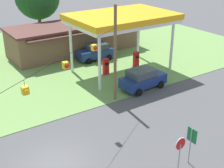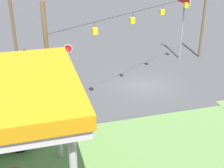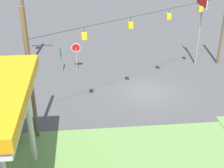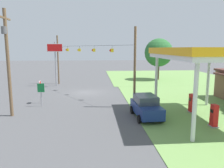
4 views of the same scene
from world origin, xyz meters
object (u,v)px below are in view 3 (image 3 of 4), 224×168
object	(u,v)px
stop_sign_roadside	(76,51)
utility_pole_main	(23,10)
stop_sign_overhead	(201,11)
route_sign	(61,54)

from	to	relation	value
stop_sign_roadside	utility_pole_main	world-z (taller)	utility_pole_main
stop_sign_overhead	stop_sign_roadside	bearing A→B (deg)	1.12
stop_sign_roadside	utility_pole_main	xyz separation A→B (m)	(4.42, -1.49, 3.34)
stop_sign_roadside	stop_sign_overhead	world-z (taller)	stop_sign_overhead
route_sign	stop_sign_overhead	bearing A→B (deg)	-177.18
stop_sign_roadside	route_sign	distance (m)	1.39
stop_sign_roadside	stop_sign_overhead	distance (m)	11.49
stop_sign_overhead	route_sign	world-z (taller)	stop_sign_overhead
stop_sign_roadside	route_sign	world-z (taller)	stop_sign_roadside
stop_sign_roadside	utility_pole_main	size ratio (longest dim) A/B	0.27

